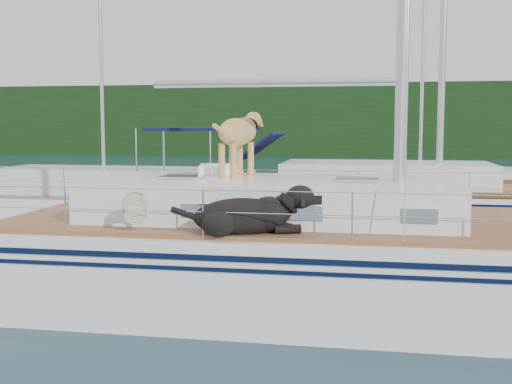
# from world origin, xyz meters

# --- Properties ---
(ground) EXTENTS (120.00, 120.00, 0.00)m
(ground) POSITION_xyz_m (0.00, 0.00, 0.00)
(ground) COLOR black
(ground) RESTS_ON ground
(tree_line) EXTENTS (90.00, 3.00, 6.00)m
(tree_line) POSITION_xyz_m (0.00, 45.00, 3.00)
(tree_line) COLOR black
(tree_line) RESTS_ON ground
(shore_bank) EXTENTS (92.00, 1.00, 1.20)m
(shore_bank) POSITION_xyz_m (0.00, 46.20, 0.60)
(shore_bank) COLOR #595147
(shore_bank) RESTS_ON ground
(main_sailboat) EXTENTS (12.00, 3.90, 14.01)m
(main_sailboat) POSITION_xyz_m (0.09, -0.00, 0.68)
(main_sailboat) COLOR silver
(main_sailboat) RESTS_ON ground
(neighbor_sailboat) EXTENTS (11.00, 3.50, 13.30)m
(neighbor_sailboat) POSITION_xyz_m (1.45, 6.11, 0.63)
(neighbor_sailboat) COLOR silver
(neighbor_sailboat) RESTS_ON ground
(bg_boat_west) EXTENTS (8.00, 3.00, 11.65)m
(bg_boat_west) POSITION_xyz_m (-8.00, 14.00, 0.45)
(bg_boat_west) COLOR silver
(bg_boat_west) RESTS_ON ground
(bg_boat_center) EXTENTS (7.20, 3.00, 11.65)m
(bg_boat_center) POSITION_xyz_m (4.00, 16.00, 0.45)
(bg_boat_center) COLOR silver
(bg_boat_center) RESTS_ON ground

